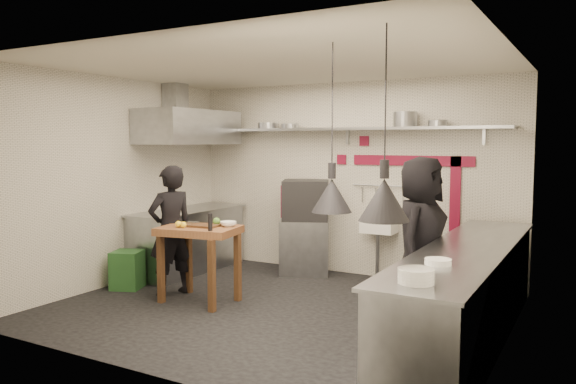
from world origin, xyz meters
The scene contains 47 objects.
floor centered at (0.00, 0.00, 0.00)m, with size 5.00×5.00×0.00m, color black.
ceiling centered at (0.00, 0.00, 2.80)m, with size 5.00×5.00×0.00m, color silver.
wall_back centered at (0.00, 2.10, 1.40)m, with size 5.00×0.04×2.80m, color silver.
wall_front centered at (0.00, -2.10, 1.40)m, with size 5.00×0.04×2.80m, color silver.
wall_left centered at (-2.50, 0.00, 1.40)m, with size 0.04×4.20×2.80m, color silver.
wall_right centered at (2.50, 0.00, 1.40)m, with size 0.04×4.20×2.80m, color silver.
red_band_horiz centered at (0.95, 2.08, 1.68)m, with size 1.70×0.02×0.14m, color maroon.
red_band_vert centered at (1.55, 2.08, 1.20)m, with size 0.14×0.02×1.10m, color maroon.
red_tile_a centered at (0.25, 2.08, 1.95)m, with size 0.14×0.02×0.14m, color maroon.
red_tile_b centered at (-0.10, 2.08, 1.68)m, with size 0.14×0.02×0.14m, color maroon.
back_shelf centered at (0.00, 1.92, 2.12)m, with size 4.60×0.34×0.04m, color gray.
shelf_bracket_left centered at (-1.90, 2.07, 2.02)m, with size 0.04×0.06×0.24m, color gray.
shelf_bracket_mid centered at (0.00, 2.07, 2.02)m, with size 0.04×0.06×0.24m, color gray.
shelf_bracket_right centered at (1.90, 2.07, 2.02)m, with size 0.04×0.06×0.24m, color gray.
pan_far_left centered at (-1.26, 1.92, 2.19)m, with size 0.31×0.31×0.09m, color gray.
pan_mid_left centered at (-0.87, 1.92, 2.18)m, with size 0.27×0.27×0.07m, color gray.
stock_pot centered at (0.90, 1.92, 2.24)m, with size 0.32×0.32×0.20m, color gray.
pan_right centered at (1.34, 1.92, 2.18)m, with size 0.24×0.24×0.08m, color gray.
oven_stand centered at (-0.55, 1.78, 0.40)m, with size 0.70×0.64×0.80m, color gray.
combi_oven centered at (-0.53, 1.77, 1.09)m, with size 0.65×0.61×0.58m, color black.
oven_door centered at (-0.50, 1.50, 1.09)m, with size 0.51×0.03×0.46m, color maroon.
oven_glass centered at (-0.48, 1.48, 1.09)m, with size 0.32×0.01×0.34m, color black.
hand_sink centered at (0.55, 1.92, 0.78)m, with size 0.46×0.34×0.22m, color white.
sink_tap centered at (0.55, 1.92, 0.96)m, with size 0.03×0.03×0.14m, color gray.
sink_drain centered at (0.55, 1.88, 0.34)m, with size 0.06×0.06×0.66m, color gray.
utensil_rail centered at (0.55, 2.06, 1.32)m, with size 0.02×0.02×0.90m, color gray.
counter_right centered at (2.15, 0.00, 0.45)m, with size 0.70×3.80×0.90m, color gray.
counter_right_top centered at (2.15, 0.00, 0.92)m, with size 0.76×3.90×0.03m, color gray.
plate_stack centered at (2.12, -1.61, 0.99)m, with size 0.26×0.26×0.11m, color white.
small_bowl_right centered at (2.10, -0.92, 0.96)m, with size 0.22×0.22×0.05m, color white.
counter_left centered at (-2.15, 1.05, 0.45)m, with size 0.70×1.90×0.90m, color gray.
counter_left_top centered at (-2.15, 1.05, 0.92)m, with size 0.76×2.00×0.03m, color gray.
extractor_hood centered at (-2.10, 1.05, 2.15)m, with size 0.78×1.60×0.50m, color gray.
hood_duct centered at (-2.35, 1.05, 2.55)m, with size 0.28×0.28×0.50m, color gray.
green_bin centered at (-2.18, -0.16, 0.25)m, with size 0.37×0.37×0.50m, color #225223.
prep_table centered at (-0.96, -0.18, 0.46)m, with size 0.92×0.64×0.92m, color brown, non-canonical shape.
cutting_board centered at (-0.90, -0.16, 0.93)m, with size 0.34×0.24×0.03m, color #4C2F1A.
pepper_mill centered at (-0.65, -0.37, 1.02)m, with size 0.05×0.05×0.20m, color black.
lemon_a centered at (-1.14, -0.35, 0.96)m, with size 0.08×0.08×0.08m, color yellow.
lemon_b centered at (-1.06, -0.34, 0.96)m, with size 0.07×0.07×0.07m, color yellow.
veg_ball centered at (-0.83, 0.00, 0.97)m, with size 0.09×0.09×0.09m, color #4D7E2D.
steel_tray centered at (-1.17, -0.06, 0.94)m, with size 0.17×0.11×0.03m, color gray.
bowl centered at (-0.66, 0.01, 0.95)m, with size 0.20×0.20×0.06m, color white.
heat_lamp_near centered at (1.16, -0.97, 2.06)m, with size 0.36×0.36×1.49m, color black, non-canonical shape.
heat_lamp_far centered at (1.83, -1.49, 2.07)m, with size 0.38×0.38×1.45m, color black, non-canonical shape.
chef_left centered at (-1.48, -0.09, 0.82)m, with size 0.60×0.39×1.64m, color black.
chef_right centered at (1.55, 0.46, 0.89)m, with size 0.87×0.57×1.78m, color black.
Camera 1 is at (3.25, -5.48, 1.94)m, focal length 35.00 mm.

